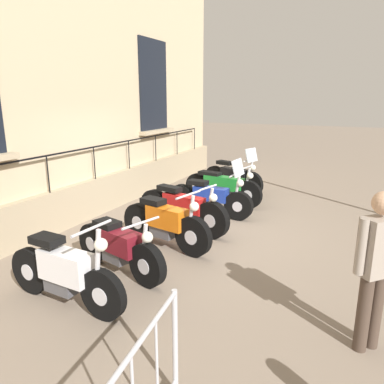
{
  "coord_description": "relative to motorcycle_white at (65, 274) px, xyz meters",
  "views": [
    {
      "loc": [
        3.15,
        -6.33,
        2.61
      ],
      "look_at": [
        0.23,
        0.0,
        0.8
      ],
      "focal_mm": 34.28,
      "sensor_mm": 36.0,
      "label": 1
    }
  ],
  "objects": [
    {
      "name": "ground_plane",
      "position": [
        0.08,
        3.16,
        -0.44
      ],
      "size": [
        60.0,
        60.0,
        0.0
      ],
      "primitive_type": "plane",
      "color": "gray"
    },
    {
      "name": "motorcycle_white",
      "position": [
        0.0,
        0.0,
        0.0
      ],
      "size": [
        1.94,
        0.63,
        1.17
      ],
      "color": "black",
      "rests_on": "ground_plane"
    },
    {
      "name": "motorcycle_maroon",
      "position": [
        0.09,
        1.03,
        -0.04
      ],
      "size": [
        1.88,
        0.81,
        0.94
      ],
      "color": "black",
      "rests_on": "ground_plane"
    },
    {
      "name": "motorcycle_red",
      "position": [
        0.12,
        3.12,
        -0.01
      ],
      "size": [
        2.17,
        0.73,
        0.99
      ],
      "color": "black",
      "rests_on": "ground_plane"
    },
    {
      "name": "motorcycle_green",
      "position": [
        0.19,
        5.24,
        -0.01
      ],
      "size": [
        2.15,
        0.74,
        1.01
      ],
      "color": "black",
      "rests_on": "ground_plane"
    },
    {
      "name": "motorcycle_blue",
      "position": [
        0.27,
        4.23,
        -0.03
      ],
      "size": [
        2.07,
        0.61,
        1.34
      ],
      "color": "black",
      "rests_on": "ground_plane"
    },
    {
      "name": "pedestrian_walking",
      "position": [
        3.5,
        0.7,
        0.55
      ],
      "size": [
        0.41,
        0.41,
        1.74
      ],
      "color": "#47382D",
      "rests_on": "ground_plane"
    },
    {
      "name": "building_facade",
      "position": [
        -2.46,
        3.16,
        3.7
      ],
      "size": [
        0.82,
        12.7,
        8.55
      ],
      "color": "#C6B28E",
      "rests_on": "ground_plane"
    },
    {
      "name": "motorcycle_black",
      "position": [
        0.1,
        6.37,
        -0.0
      ],
      "size": [
        1.88,
        0.78,
        1.3
      ],
      "color": "black",
      "rests_on": "ground_plane"
    },
    {
      "name": "motorcycle_orange",
      "position": [
        0.25,
        2.19,
        -0.0
      ],
      "size": [
        1.94,
        0.74,
        1.07
      ],
      "color": "black",
      "rests_on": "ground_plane"
    }
  ]
}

